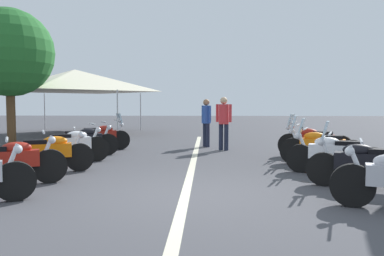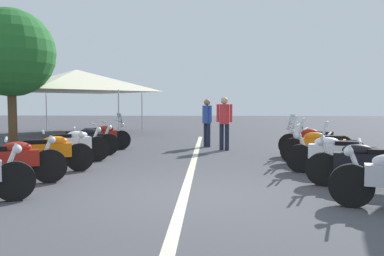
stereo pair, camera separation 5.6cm
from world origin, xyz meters
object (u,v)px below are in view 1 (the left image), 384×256
(event_tent, at_px, (75,81))
(motorcycle_right_row_3, at_px, (321,146))
(motorcycle_left_row_1, at_px, (7,161))
(motorcycle_left_row_2, at_px, (48,152))
(motorcycle_left_row_3, at_px, (70,145))
(motorcycle_right_row_4, at_px, (313,141))
(bystander_0, at_px, (224,119))
(bystander_1, at_px, (206,119))
(motorcycle_left_row_4, at_px, (83,141))
(roadside_tree_0, at_px, (9,53))
(motorcycle_left_row_5, at_px, (100,136))
(motorcycle_right_row_1, at_px, (367,163))
(motorcycle_right_row_2, at_px, (334,153))

(event_tent, bearing_deg, motorcycle_right_row_3, -135.01)
(motorcycle_left_row_1, relative_size, motorcycle_left_row_2, 1.03)
(motorcycle_left_row_3, relative_size, motorcycle_right_row_4, 0.96)
(bystander_0, xyz_separation_m, bystander_1, (0.96, 0.57, -0.04))
(motorcycle_left_row_4, distance_m, motorcycle_right_row_4, 6.51)
(roadside_tree_0, bearing_deg, motorcycle_right_row_3, -114.78)
(motorcycle_left_row_5, relative_size, bystander_1, 1.09)
(motorcycle_left_row_2, height_order, motorcycle_left_row_4, motorcycle_left_row_4)
(motorcycle_left_row_3, bearing_deg, bystander_1, 17.31)
(roadside_tree_0, bearing_deg, motorcycle_right_row_1, -125.49)
(motorcycle_left_row_3, distance_m, bystander_0, 4.93)
(motorcycle_left_row_5, bearing_deg, motorcycle_right_row_2, -61.87)
(bystander_1, height_order, roadside_tree_0, roadside_tree_0)
(motorcycle_left_row_5, xyz_separation_m, motorcycle_right_row_1, (-5.25, -6.27, -0.00))
(motorcycle_left_row_4, xyz_separation_m, event_tent, (8.04, 3.02, 2.19))
(bystander_0, bearing_deg, motorcycle_left_row_5, -67.48)
(motorcycle_right_row_4, relative_size, bystander_0, 1.10)
(motorcycle_right_row_2, distance_m, roadside_tree_0, 12.12)
(motorcycle_right_row_3, relative_size, event_tent, 0.32)
(motorcycle_left_row_3, xyz_separation_m, motorcycle_right_row_1, (-2.71, -6.31, 0.00))
(motorcycle_left_row_4, distance_m, bystander_0, 4.42)
(motorcycle_left_row_3, relative_size, motorcycle_left_row_4, 0.95)
(bystander_1, bearing_deg, motorcycle_right_row_2, -95.14)
(motorcycle_left_row_3, distance_m, motorcycle_right_row_4, 6.52)
(event_tent, bearing_deg, motorcycle_left_row_5, -154.90)
(motorcycle_left_row_5, xyz_separation_m, motorcycle_right_row_2, (-3.87, -6.15, -0.00))
(motorcycle_left_row_1, relative_size, motorcycle_left_row_4, 1.04)
(motorcycle_left_row_5, distance_m, bystander_0, 4.02)
(bystander_1, distance_m, event_tent, 8.72)
(bystander_0, height_order, event_tent, event_tent)
(motorcycle_left_row_5, height_order, motorcycle_right_row_2, motorcycle_left_row_5)
(motorcycle_right_row_2, distance_m, bystander_1, 5.81)
(motorcycle_left_row_1, distance_m, motorcycle_right_row_1, 6.49)
(motorcycle_left_row_5, bearing_deg, motorcycle_left_row_4, -125.15)
(motorcycle_left_row_3, height_order, motorcycle_right_row_1, motorcycle_right_row_1)
(motorcycle_left_row_4, xyz_separation_m, motorcycle_left_row_5, (1.31, -0.13, 0.01))
(event_tent, bearing_deg, motorcycle_left_row_2, -163.78)
(motorcycle_left_row_4, relative_size, event_tent, 0.31)
(motorcycle_left_row_5, height_order, roadside_tree_0, roadside_tree_0)
(motorcycle_left_row_3, height_order, motorcycle_right_row_3, motorcycle_right_row_3)
(event_tent, bearing_deg, bystander_1, -130.00)
(motorcycle_right_row_4, bearing_deg, roadside_tree_0, 7.08)
(motorcycle_left_row_2, distance_m, bystander_1, 6.21)
(motorcycle_right_row_1, bearing_deg, motorcycle_left_row_4, -10.51)
(bystander_1, relative_size, roadside_tree_0, 0.33)
(motorcycle_left_row_5, relative_size, motorcycle_right_row_3, 0.92)
(bystander_0, bearing_deg, motorcycle_right_row_4, 73.57)
(motorcycle_right_row_3, distance_m, bystander_0, 3.73)
(motorcycle_right_row_3, xyz_separation_m, bystander_0, (2.92, 2.26, 0.54))
(motorcycle_left_row_2, height_order, motorcycle_right_row_2, motorcycle_right_row_2)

